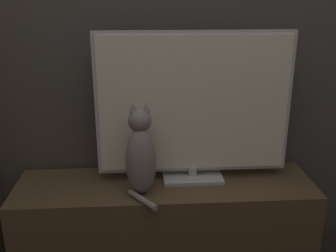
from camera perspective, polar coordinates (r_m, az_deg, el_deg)
The scene contains 4 objects.
wall_back at distance 2.05m, azimuth -0.91°, elevation 16.21°, with size 4.80×0.05×2.60m.
tv_stand at distance 2.14m, azimuth -0.40°, elevation -13.91°, with size 1.52×0.42×0.47m.
tv at distance 1.94m, azimuth 3.78°, elevation 2.64°, with size 0.97×0.18×0.76m.
cat at distance 1.86m, azimuth -3.98°, elevation -4.26°, with size 0.15×0.27×0.45m.
Camera 1 is at (-0.10, -0.82, 1.40)m, focal length 42.00 mm.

